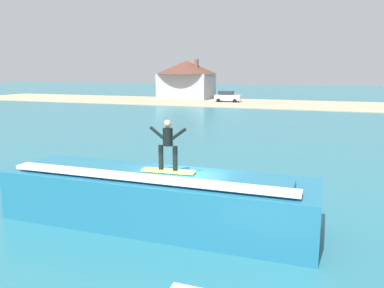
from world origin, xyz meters
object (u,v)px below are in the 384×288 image
wave_crest (157,198)px  house_with_chimney (187,77)px  car_near_shore (227,97)px  surfboard (168,171)px  surfer (168,142)px

wave_crest → house_with_chimney: bearing=109.4°
car_near_shore → house_with_chimney: bearing=149.6°
surfboard → car_near_shore: (-10.93, 50.34, -0.99)m
wave_crest → surfboard: bearing=-21.7°
wave_crest → house_with_chimney: size_ratio=0.94×
surfer → car_near_shore: size_ratio=0.39×
car_near_shore → surfboard: bearing=-77.7°
surfboard → house_with_chimney: size_ratio=0.16×
wave_crest → surfboard: size_ratio=5.95×
surfer → wave_crest: bearing=161.8°
surfboard → car_near_shore: 51.53m
surfer → house_with_chimney: 59.14m
surfer → house_with_chimney: bearing=109.8°
surfer → car_near_shore: 51.50m
house_with_chimney → surfboard: bearing=-70.2°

